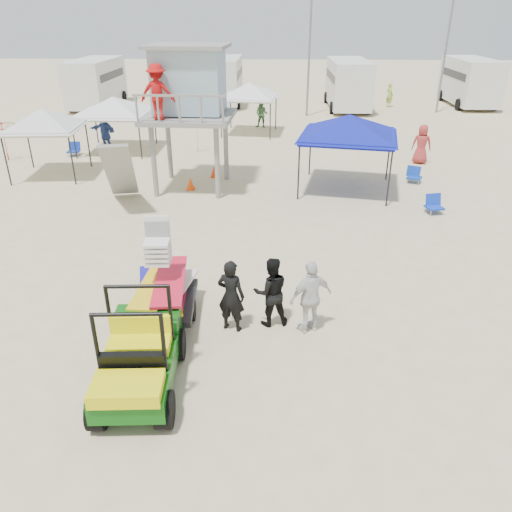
{
  "coord_description": "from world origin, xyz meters",
  "views": [
    {
      "loc": [
        0.87,
        -7.15,
        6.3
      ],
      "look_at": [
        0.5,
        3.0,
        1.3
      ],
      "focal_mm": 35.0,
      "sensor_mm": 36.0,
      "label": 1
    }
  ],
  "objects_px": {
    "utility_cart": "(136,350)",
    "surf_trailer": "(163,285)",
    "man_left": "(231,296)",
    "canopy_blue": "(350,119)",
    "lifeguard_tower": "(186,86)"
  },
  "relations": [
    {
      "from": "canopy_blue",
      "to": "man_left",
      "type": "bearing_deg",
      "value": -110.51
    },
    {
      "from": "utility_cart",
      "to": "surf_trailer",
      "type": "height_order",
      "value": "surf_trailer"
    },
    {
      "from": "surf_trailer",
      "to": "man_left",
      "type": "bearing_deg",
      "value": -11.2
    },
    {
      "from": "lifeguard_tower",
      "to": "utility_cart",
      "type": "bearing_deg",
      "value": -85.74
    },
    {
      "from": "surf_trailer",
      "to": "canopy_blue",
      "type": "height_order",
      "value": "canopy_blue"
    },
    {
      "from": "utility_cart",
      "to": "canopy_blue",
      "type": "xyz_separation_m",
      "value": [
        5.17,
        11.8,
        1.83
      ]
    },
    {
      "from": "surf_trailer",
      "to": "canopy_blue",
      "type": "xyz_separation_m",
      "value": [
        5.17,
        9.46,
        1.83
      ]
    },
    {
      "from": "canopy_blue",
      "to": "lifeguard_tower",
      "type": "bearing_deg",
      "value": 178.93
    },
    {
      "from": "surf_trailer",
      "to": "man_left",
      "type": "distance_m",
      "value": 1.55
    },
    {
      "from": "surf_trailer",
      "to": "canopy_blue",
      "type": "relative_size",
      "value": 0.62
    },
    {
      "from": "canopy_blue",
      "to": "surf_trailer",
      "type": "bearing_deg",
      "value": -118.64
    },
    {
      "from": "lifeguard_tower",
      "to": "man_left",
      "type": "bearing_deg",
      "value": -76.29
    },
    {
      "from": "man_left",
      "to": "canopy_blue",
      "type": "relative_size",
      "value": 0.42
    },
    {
      "from": "man_left",
      "to": "canopy_blue",
      "type": "distance_m",
      "value": 10.59
    },
    {
      "from": "utility_cart",
      "to": "man_left",
      "type": "bearing_deg",
      "value": 53.22
    }
  ]
}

